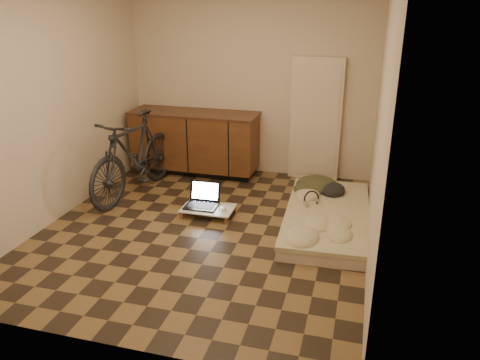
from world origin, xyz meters
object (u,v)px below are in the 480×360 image
(futon, at_px, (327,217))
(lap_desk, at_px, (208,208))
(bicycle, at_px, (134,151))
(laptop, at_px, (203,201))

(futon, distance_m, lap_desk, 1.39)
(bicycle, bearing_deg, futon, 2.82)
(bicycle, bearing_deg, lap_desk, -10.28)
(lap_desk, distance_m, laptop, 0.12)
(futon, xyz_separation_m, laptop, (-1.47, -0.09, 0.07))
(laptop, bearing_deg, futon, 2.17)
(bicycle, height_order, laptop, bicycle)
(bicycle, height_order, lap_desk, bicycle)
(futon, distance_m, laptop, 1.47)
(lap_desk, bearing_deg, futon, 5.67)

